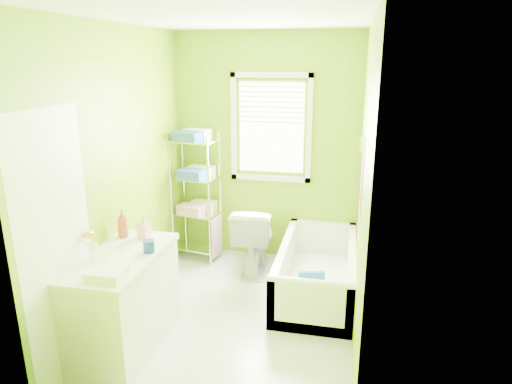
% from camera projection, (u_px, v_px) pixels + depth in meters
% --- Properties ---
extents(ground, '(2.90, 2.90, 0.00)m').
position_uv_depth(ground, '(237.00, 317.00, 4.23)').
color(ground, silver).
rests_on(ground, ground).
extents(room_envelope, '(2.14, 2.94, 2.62)m').
position_uv_depth(room_envelope, '(235.00, 153.00, 3.79)').
color(room_envelope, '#709C07').
rests_on(room_envelope, ground).
extents(window, '(0.92, 0.05, 1.22)m').
position_uv_depth(window, '(271.00, 122.00, 5.10)').
color(window, white).
rests_on(window, ground).
extents(door, '(0.09, 0.80, 2.00)m').
position_uv_depth(door, '(58.00, 251.00, 3.21)').
color(door, white).
rests_on(door, ground).
extents(right_wall_decor, '(0.04, 1.48, 1.17)m').
position_uv_depth(right_wall_decor, '(361.00, 187.00, 3.63)').
color(right_wall_decor, '#40070B').
rests_on(right_wall_decor, ground).
extents(bathtub, '(0.75, 1.60, 0.52)m').
position_uv_depth(bathtub, '(316.00, 278.00, 4.63)').
color(bathtub, white).
rests_on(bathtub, ground).
extents(toilet, '(0.48, 0.78, 0.77)m').
position_uv_depth(toilet, '(254.00, 238.00, 5.07)').
color(toilet, white).
rests_on(toilet, ground).
extents(vanity, '(0.56, 1.09, 1.07)m').
position_uv_depth(vanity, '(124.00, 299.00, 3.68)').
color(vanity, white).
rests_on(vanity, ground).
extents(wire_shelf_unit, '(0.55, 0.44, 1.53)m').
position_uv_depth(wire_shelf_unit, '(197.00, 183.00, 5.22)').
color(wire_shelf_unit, silver).
rests_on(wire_shelf_unit, ground).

